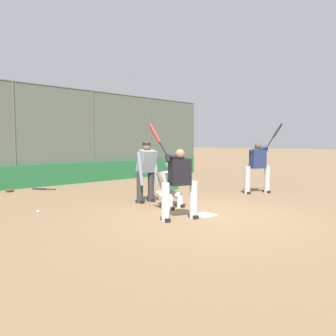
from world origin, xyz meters
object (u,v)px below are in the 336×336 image
at_px(umpire_home, 146,170).
at_px(fielding_glove_on_dirt, 10,191).
at_px(batter_on_deck, 258,166).
at_px(spare_bat_near_backstop, 41,189).
at_px(batter_at_plate, 179,182).
at_px(baseball_loose, 38,212).
at_px(catcher_behind_plate, 170,184).

height_order(umpire_home, fielding_glove_on_dirt, umpire_home).
xyz_separation_m(umpire_home, fielding_glove_on_dirt, (2.13, -4.71, -0.86)).
bearing_deg(batter_on_deck, spare_bat_near_backstop, 155.96).
xyz_separation_m(batter_at_plate, baseball_loose, (1.96, -2.78, -0.80)).
distance_m(batter_at_plate, catcher_behind_plate, 1.38).
height_order(batter_at_plate, spare_bat_near_backstop, batter_at_plate).
relative_size(batter_on_deck, spare_bat_near_backstop, 2.96).
distance_m(batter_on_deck, baseball_loose, 6.84).
bearing_deg(umpire_home, catcher_behind_plate, 90.11).
xyz_separation_m(spare_bat_near_backstop, fielding_glove_on_dirt, (0.99, -0.24, 0.02)).
xyz_separation_m(umpire_home, spare_bat_near_backstop, (1.14, -4.47, -0.87)).
bearing_deg(umpire_home, fielding_glove_on_dirt, -64.00).
height_order(catcher_behind_plate, batter_on_deck, batter_on_deck).
distance_m(umpire_home, spare_bat_near_backstop, 4.69).
bearing_deg(batter_on_deck, batter_at_plate, -144.09).
bearing_deg(batter_at_plate, fielding_glove_on_dirt, -61.42).
distance_m(catcher_behind_plate, fielding_glove_on_dirt, 6.09).
xyz_separation_m(spare_bat_near_backstop, baseball_loose, (1.63, 3.77, 0.00)).
bearing_deg(catcher_behind_plate, baseball_loose, -37.69).
xyz_separation_m(batter_on_deck, fielding_glove_on_dirt, (5.85, -5.97, -0.87)).
bearing_deg(umpire_home, batter_at_plate, 70.33).
xyz_separation_m(batter_at_plate, catcher_behind_plate, (-0.79, -1.11, -0.22)).
distance_m(batter_on_deck, spare_bat_near_backstop, 7.57).
distance_m(catcher_behind_plate, batter_on_deck, 3.77).
bearing_deg(baseball_loose, catcher_behind_plate, 148.60).
relative_size(umpire_home, batter_on_deck, 0.74).
bearing_deg(baseball_loose, umpire_home, 165.87).
bearing_deg(baseball_loose, batter_at_plate, 125.15).
relative_size(spare_bat_near_backstop, fielding_glove_on_dirt, 2.81).
bearing_deg(spare_bat_near_backstop, umpire_home, 159.76).
bearing_deg(batter_at_plate, umpire_home, -93.72).
height_order(batter_on_deck, baseball_loose, batter_on_deck).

